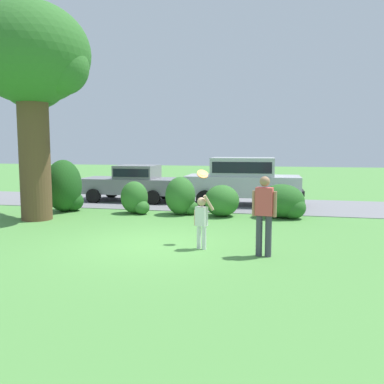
# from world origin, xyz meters

# --- Properties ---
(ground_plane) EXTENTS (80.00, 80.00, 0.00)m
(ground_plane) POSITION_xyz_m (0.00, 0.00, 0.00)
(ground_plane) COLOR #518E42
(driveway_strip) EXTENTS (28.00, 4.40, 0.02)m
(driveway_strip) POSITION_xyz_m (0.00, 7.26, 0.01)
(driveway_strip) COLOR slate
(driveway_strip) RESTS_ON ground
(oak_tree_large) EXTENTS (3.74, 3.92, 6.84)m
(oak_tree_large) POSITION_xyz_m (-4.66, 2.65, 4.95)
(oak_tree_large) COLOR brown
(oak_tree_large) RESTS_ON ground
(shrub_near_tree) EXTENTS (1.27, 1.48, 1.89)m
(shrub_near_tree) POSITION_xyz_m (-4.62, 4.22, 0.88)
(shrub_near_tree) COLOR #1E511C
(shrub_near_tree) RESTS_ON ground
(shrub_centre_left) EXTENTS (1.10, 0.89, 1.14)m
(shrub_centre_left) POSITION_xyz_m (-1.96, 4.35, 0.53)
(shrub_centre_left) COLOR #33702B
(shrub_centre_left) RESTS_ON ground
(shrub_centre) EXTENTS (1.17, 1.06, 1.32)m
(shrub_centre) POSITION_xyz_m (-0.31, 4.48, 0.62)
(shrub_centre) COLOR #33702B
(shrub_centre) RESTS_ON ground
(shrub_centre_right) EXTENTS (1.18, 1.16, 1.07)m
(shrub_centre_right) POSITION_xyz_m (1.13, 4.43, 0.54)
(shrub_centre_right) COLOR #33702B
(shrub_centre_right) RESTS_ON ground
(shrub_far_end) EXTENTS (1.53, 1.28, 1.12)m
(shrub_far_end) POSITION_xyz_m (3.19, 4.57, 0.53)
(shrub_far_end) COLOR #286023
(shrub_far_end) RESTS_ON ground
(parked_sedan) EXTENTS (4.41, 2.12, 1.56)m
(parked_sedan) POSITION_xyz_m (-3.22, 7.44, 0.85)
(parked_sedan) COLOR gray
(parked_sedan) RESTS_ON ground
(parked_suv) EXTENTS (4.77, 2.23, 1.92)m
(parked_suv) POSITION_xyz_m (1.55, 7.23, 1.08)
(parked_suv) COLOR silver
(parked_suv) RESTS_ON ground
(child_thrower) EXTENTS (0.48, 0.24, 1.29)m
(child_thrower) POSITION_xyz_m (1.36, -0.17, 0.72)
(child_thrower) COLOR white
(child_thrower) RESTS_ON ground
(frisbee) EXTENTS (0.33, 0.25, 0.28)m
(frisbee) POSITION_xyz_m (1.25, 0.46, 1.70)
(frisbee) COLOR orange
(adult_onlooker) EXTENTS (0.53, 0.26, 1.74)m
(adult_onlooker) POSITION_xyz_m (2.79, -0.50, 0.98)
(adult_onlooker) COLOR #3F3F4C
(adult_onlooker) RESTS_ON ground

